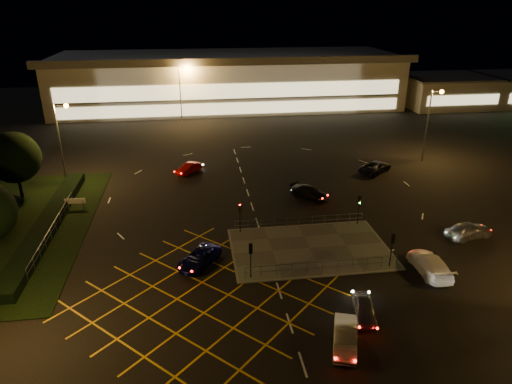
{
  "coord_description": "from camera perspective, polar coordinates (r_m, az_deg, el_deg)",
  "views": [
    {
      "loc": [
        -8.05,
        -37.58,
        21.24
      ],
      "look_at": [
        -1.66,
        7.37,
        2.0
      ],
      "focal_mm": 32.0,
      "sensor_mm": 36.0,
      "label": 1
    }
  ],
  "objects": [
    {
      "name": "ground",
      "position": [
        43.91,
        3.53,
        -6.01
      ],
      "size": [
        180.0,
        180.0,
        0.0
      ],
      "primitive_type": "plane",
      "color": "black",
      "rests_on": "ground"
    },
    {
      "name": "pedestrian_island",
      "position": [
        42.6,
        6.72,
        -7.02
      ],
      "size": [
        14.0,
        9.0,
        0.12
      ],
      "primitive_type": "cube",
      "color": "#4C4944",
      "rests_on": "ground"
    },
    {
      "name": "hedge",
      "position": [
        50.52,
        -24.52,
        -3.5
      ],
      "size": [
        2.0,
        26.0,
        1.0
      ],
      "primitive_type": "cube",
      "color": "black",
      "rests_on": "ground"
    },
    {
      "name": "supermarket",
      "position": [
        101.12,
        -3.52,
        13.86
      ],
      "size": [
        72.0,
        26.5,
        10.5
      ],
      "color": "beige",
      "rests_on": "ground"
    },
    {
      "name": "retail_unit_a",
      "position": [
        107.83,
        22.62,
        11.63
      ],
      "size": [
        18.8,
        14.8,
        6.35
      ],
      "color": "beige",
      "rests_on": "ground"
    },
    {
      "name": "streetlight_nw",
      "position": [
        59.54,
        -23.09,
        6.85
      ],
      "size": [
        1.78,
        0.56,
        10.03
      ],
      "color": "slate",
      "rests_on": "ground"
    },
    {
      "name": "streetlight_ne",
      "position": [
        67.72,
        21.08,
        8.93
      ],
      "size": [
        1.78,
        0.56,
        10.03
      ],
      "color": "slate",
      "rests_on": "ground"
    },
    {
      "name": "streetlight_far_left",
      "position": [
        86.84,
        -9.21,
        12.95
      ],
      "size": [
        1.78,
        0.56,
        10.03
      ],
      "color": "slate",
      "rests_on": "ground"
    },
    {
      "name": "streetlight_far_right",
      "position": [
        96.78,
        15.89,
        13.4
      ],
      "size": [
        1.78,
        0.56,
        10.03
      ],
      "color": "slate",
      "rests_on": "ground"
    },
    {
      "name": "signal_sw",
      "position": [
        37.01,
        -0.67,
        -7.69
      ],
      "size": [
        0.28,
        0.3,
        3.15
      ],
      "rotation": [
        0.0,
        0.0,
        3.14
      ],
      "color": "black",
      "rests_on": "pedestrian_island"
    },
    {
      "name": "signal_se",
      "position": [
        40.14,
        16.67,
        -6.14
      ],
      "size": [
        0.28,
        0.3,
        3.15
      ],
      "rotation": [
        0.0,
        0.0,
        3.14
      ],
      "color": "black",
      "rests_on": "pedestrian_island"
    },
    {
      "name": "signal_nw",
      "position": [
        44.02,
        -2.03,
        -2.43
      ],
      "size": [
        0.28,
        0.3,
        3.15
      ],
      "color": "black",
      "rests_on": "pedestrian_island"
    },
    {
      "name": "signal_ne",
      "position": [
        46.68,
        12.78,
        -1.48
      ],
      "size": [
        0.28,
        0.3,
        3.15
      ],
      "color": "black",
      "rests_on": "pedestrian_island"
    },
    {
      "name": "tree_c",
      "position": [
        57.65,
        -28.0,
        3.81
      ],
      "size": [
        5.76,
        5.76,
        7.84
      ],
      "color": "black",
      "rests_on": "ground"
    },
    {
      "name": "car_near_silver",
      "position": [
        34.8,
        13.37,
        -14.06
      ],
      "size": [
        2.33,
        4.0,
        1.28
      ],
      "primitive_type": "imported",
      "rotation": [
        0.0,
        0.0,
        6.05
      ],
      "color": "#A6A7AD",
      "rests_on": "ground"
    },
    {
      "name": "car_queue_white",
      "position": [
        32.08,
        11.09,
        -17.36
      ],
      "size": [
        2.75,
        4.51,
        1.4
      ],
      "primitive_type": "imported",
      "rotation": [
        0.0,
        0.0,
        5.96
      ],
      "color": "silver",
      "rests_on": "ground"
    },
    {
      "name": "car_left_blue",
      "position": [
        40.03,
        -7.12,
        -8.18
      ],
      "size": [
        4.42,
        5.13,
        1.31
      ],
      "primitive_type": "imported",
      "rotation": [
        0.0,
        0.0,
        5.7
      ],
      "color": "#0C0D4A",
      "rests_on": "ground"
    },
    {
      "name": "car_far_dkgrey",
      "position": [
        52.92,
        6.66,
        -0.06
      ],
      "size": [
        4.63,
        4.65,
        1.35
      ],
      "primitive_type": "imported",
      "rotation": [
        0.0,
        0.0,
        0.78
      ],
      "color": "black",
      "rests_on": "ground"
    },
    {
      "name": "car_right_silver",
      "position": [
        48.42,
        25.05,
        -4.36
      ],
      "size": [
        4.89,
        2.7,
        1.57
      ],
      "primitive_type": "imported",
      "rotation": [
        0.0,
        0.0,
        1.76
      ],
      "color": "silver",
      "rests_on": "ground"
    },
    {
      "name": "car_circ_red",
      "position": [
        60.93,
        -8.39,
        2.96
      ],
      "size": [
        3.66,
        3.8,
        1.29
      ],
      "primitive_type": "imported",
      "rotation": [
        0.0,
        0.0,
        5.54
      ],
      "color": "#990B0B",
      "rests_on": "ground"
    },
    {
      "name": "car_east_grey",
      "position": [
        62.63,
        14.73,
        3.06
      ],
      "size": [
        5.54,
        5.08,
        1.44
      ],
      "primitive_type": "imported",
      "rotation": [
        0.0,
        0.0,
        2.24
      ],
      "color": "black",
      "rests_on": "ground"
    },
    {
      "name": "car_approach_white",
      "position": [
        41.33,
        20.91,
        -8.4
      ],
      "size": [
        2.3,
        5.41,
        1.56
      ],
      "primitive_type": "imported",
      "rotation": [
        0.0,
        0.0,
        3.12
      ],
      "color": "silver",
      "rests_on": "ground"
    }
  ]
}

